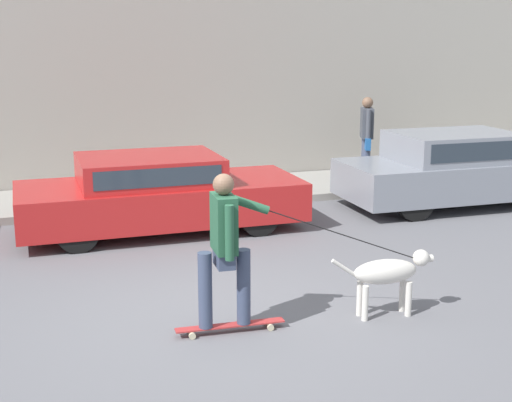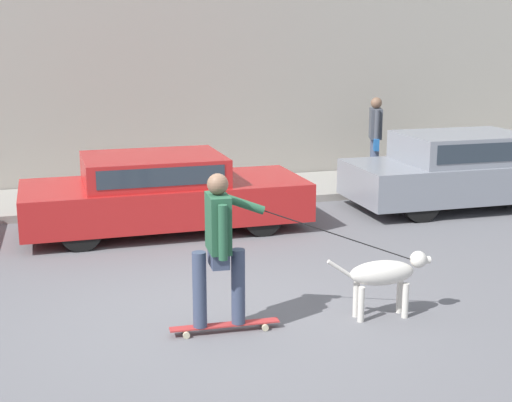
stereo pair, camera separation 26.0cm
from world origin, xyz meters
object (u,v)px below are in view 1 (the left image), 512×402
Objects in this scene: dog at (389,273)px; parked_car_1 at (158,194)px; parked_car_2 at (459,170)px; pedestrian_with_bag at (367,134)px; skateboarder at (226,244)px.

parked_car_1 is at bearing 115.58° from dog.
parked_car_2 is 2.36m from pedestrian_with_bag.
parked_car_2 reaches higher than dog.
skateboarder is at bearing -91.64° from parked_car_1.
pedestrian_with_bag is at bearing 56.17° from skateboarder.
skateboarder is at bearing -142.52° from parked_car_2.
skateboarder is 7.99m from pedestrian_with_bag.
skateboarder is 1.64× the size of pedestrian_with_bag.
parked_car_1 is at bearing 45.67° from pedestrian_with_bag.
skateboarder is (-0.11, -4.15, 0.37)m from parked_car_1.
parked_car_1 is 5.46m from parked_car_2.
parked_car_1 is at bearing -179.23° from parked_car_2.
parked_car_2 is at bearing -0.18° from parked_car_1.
parked_car_2 is at bearing 52.38° from dog.
dog is 1.87m from skateboarder.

